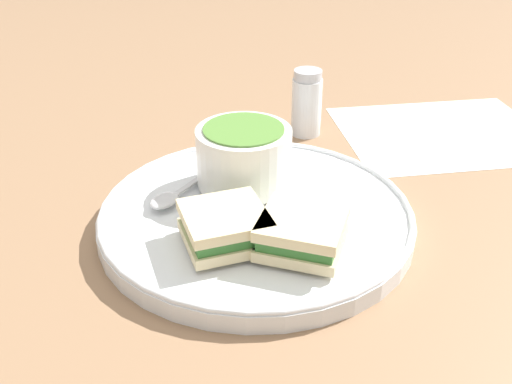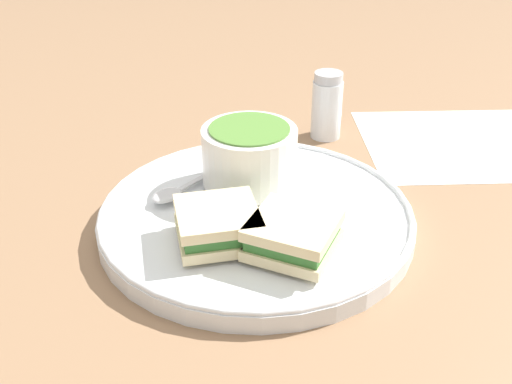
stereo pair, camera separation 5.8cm
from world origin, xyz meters
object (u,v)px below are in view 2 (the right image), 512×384
at_px(sandwich_half_near, 218,224).
at_px(sandwich_half_far, 293,235).
at_px(salt_shaker, 327,106).
at_px(soup_bowl, 249,155).
at_px(spoon, 173,192).

distance_m(sandwich_half_near, sandwich_half_far, 0.07).
bearing_deg(salt_shaker, soup_bowl, 158.51).
distance_m(sandwich_half_near, salt_shaker, 0.29).
height_order(sandwich_half_far, salt_shaker, salt_shaker).
xyz_separation_m(spoon, sandwich_half_near, (-0.07, -0.06, 0.01)).
bearing_deg(spoon, salt_shaker, 176.05).
relative_size(soup_bowl, sandwich_half_far, 1.12).
bearing_deg(sandwich_half_far, sandwich_half_near, 85.03).
bearing_deg(sandwich_half_far, spoon, 60.55).
height_order(sandwich_half_near, sandwich_half_far, same).
bearing_deg(sandwich_half_near, sandwich_half_far, -94.97).
bearing_deg(sandwich_half_far, salt_shaker, -2.02).
distance_m(sandwich_half_far, salt_shaker, 0.29).
bearing_deg(salt_shaker, spoon, 146.70).
height_order(soup_bowl, spoon, soup_bowl).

